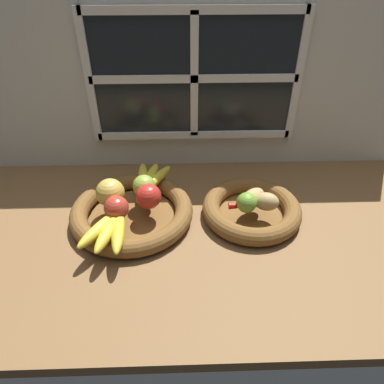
% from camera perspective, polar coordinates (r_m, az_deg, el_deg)
% --- Properties ---
extents(ground_plane, '(1.40, 0.90, 0.03)m').
position_cam_1_polar(ground_plane, '(1.06, 0.85, -4.22)').
color(ground_plane, brown).
extents(back_wall, '(1.40, 0.05, 0.55)m').
position_cam_1_polar(back_wall, '(1.17, 0.32, 16.67)').
color(back_wall, silver).
rests_on(back_wall, ground_plane).
extents(fruit_bowl_left, '(0.35, 0.35, 0.05)m').
position_cam_1_polar(fruit_bowl_left, '(1.03, -9.62, -3.18)').
color(fruit_bowl_left, brown).
rests_on(fruit_bowl_left, ground_plane).
extents(fruit_bowl_right, '(0.29, 0.29, 0.05)m').
position_cam_1_polar(fruit_bowl_right, '(1.04, 9.54, -2.79)').
color(fruit_bowl_right, brown).
rests_on(fruit_bowl_right, ground_plane).
extents(apple_red_front, '(0.07, 0.07, 0.07)m').
position_cam_1_polar(apple_red_front, '(0.96, -12.06, -2.51)').
color(apple_red_front, '#B73828').
rests_on(apple_red_front, fruit_bowl_left).
extents(apple_red_right, '(0.07, 0.07, 0.07)m').
position_cam_1_polar(apple_red_right, '(0.98, -7.00, -0.68)').
color(apple_red_right, red).
rests_on(apple_red_right, fruit_bowl_left).
extents(apple_golden_left, '(0.08, 0.08, 0.08)m').
position_cam_1_polar(apple_golden_left, '(1.00, -13.01, -0.10)').
color(apple_golden_left, gold).
rests_on(apple_golden_left, fruit_bowl_left).
extents(apple_green_back, '(0.07, 0.07, 0.07)m').
position_cam_1_polar(apple_green_back, '(1.03, -7.70, 0.95)').
color(apple_green_back, '#8CAD3D').
rests_on(apple_green_back, fruit_bowl_left).
extents(banana_bunch_front, '(0.12, 0.18, 0.03)m').
position_cam_1_polar(banana_bunch_front, '(0.92, -13.11, -5.79)').
color(banana_bunch_front, yellow).
rests_on(banana_bunch_front, fruit_bowl_left).
extents(banana_bunch_back, '(0.11, 0.17, 0.03)m').
position_cam_1_polar(banana_bunch_back, '(1.09, -6.85, 2.18)').
color(banana_bunch_back, yellow).
rests_on(banana_bunch_back, fruit_bowl_left).
extents(potato_small, '(0.08, 0.07, 0.05)m').
position_cam_1_polar(potato_small, '(0.99, 11.86, -1.51)').
color(potato_small, tan).
rests_on(potato_small, fruit_bowl_right).
extents(potato_large, '(0.09, 0.08, 0.04)m').
position_cam_1_polar(potato_large, '(1.01, 9.80, -0.70)').
color(potato_large, tan).
rests_on(potato_large, fruit_bowl_right).
extents(lime_near, '(0.06, 0.06, 0.06)m').
position_cam_1_polar(lime_near, '(0.97, 8.79, -1.68)').
color(lime_near, '#6B9E33').
rests_on(lime_near, fruit_bowl_right).
extents(chili_pepper, '(0.11, 0.02, 0.02)m').
position_cam_1_polar(chili_pepper, '(1.00, 9.00, -2.12)').
color(chili_pepper, red).
rests_on(chili_pepper, fruit_bowl_right).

